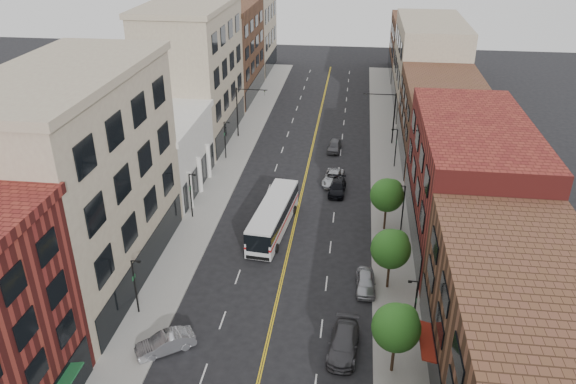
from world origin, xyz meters
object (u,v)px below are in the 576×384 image
at_px(car_angle_b, 165,343).
at_px(car_lane_a, 337,188).
at_px(car_parked_mid, 344,343).
at_px(car_lane_b, 333,178).
at_px(city_bus, 273,215).
at_px(car_lane_behind, 274,197).
at_px(car_parked_far, 366,282).
at_px(car_lane_c, 335,146).

height_order(car_angle_b, car_lane_a, car_angle_b).
bearing_deg(car_parked_mid, car_lane_b, 99.60).
bearing_deg(car_parked_mid, city_bus, 119.90).
bearing_deg(car_lane_b, car_lane_behind, -131.21).
distance_m(car_parked_far, car_lane_c, 31.24).
distance_m(car_lane_behind, car_lane_b, 8.61).
distance_m(city_bus, car_parked_far, 12.94).
xyz_separation_m(city_bus, car_lane_b, (5.48, 11.98, -1.10)).
bearing_deg(car_lane_c, car_parked_mid, -81.60).
xyz_separation_m(city_bus, car_lane_a, (6.09, 9.43, -1.12)).
height_order(city_bus, car_angle_b, city_bus).
bearing_deg(car_parked_mid, car_lane_a, 98.71).
relative_size(car_angle_b, car_parked_far, 1.07).
height_order(car_parked_mid, car_lane_a, car_parked_mid).
bearing_deg(car_lane_a, car_lane_b, 106.70).
relative_size(city_bus, car_angle_b, 2.75).
height_order(car_angle_b, car_parked_mid, car_parked_mid).
height_order(car_parked_far, car_lane_c, car_lane_c).
xyz_separation_m(car_parked_mid, car_parked_far, (1.60, 7.97, -0.05)).
bearing_deg(car_angle_b, city_bus, 129.18).
height_order(car_parked_far, car_lane_a, car_parked_far).
height_order(car_angle_b, car_lane_c, car_angle_b).
bearing_deg(car_angle_b, car_lane_b, 125.84).
bearing_deg(car_lane_b, city_bus, -108.49).
xyz_separation_m(car_angle_b, car_parked_far, (14.80, 9.57, -0.02)).
bearing_deg(car_parked_far, car_parked_mid, -103.23).
relative_size(car_lane_behind, car_lane_b, 0.84).
bearing_deg(city_bus, car_parked_mid, -59.17).
relative_size(car_parked_far, car_lane_b, 0.84).
xyz_separation_m(car_angle_b, car_lane_b, (10.88, 30.38, -0.05)).
height_order(car_angle_b, car_lane_b, car_angle_b).
bearing_deg(car_parked_mid, car_parked_far, 83.62).
xyz_separation_m(car_parked_far, car_lane_behind, (-10.25, 14.96, -0.03)).
xyz_separation_m(city_bus, car_lane_behind, (-0.85, 6.14, -1.11)).
xyz_separation_m(city_bus, car_angle_b, (-5.40, -18.40, -1.06)).
distance_m(car_angle_b, car_lane_a, 30.11).
xyz_separation_m(car_lane_behind, car_lane_b, (6.33, 5.84, 0.00)).
height_order(city_bus, car_lane_a, city_bus).
distance_m(car_lane_b, car_lane_c, 10.14).
height_order(city_bus, car_parked_far, city_bus).
distance_m(car_parked_far, car_lane_behind, 18.14).
distance_m(city_bus, car_lane_c, 22.73).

